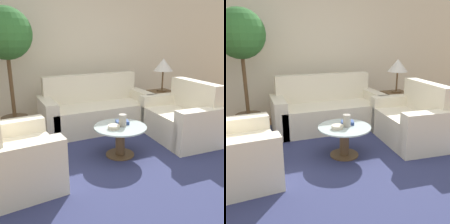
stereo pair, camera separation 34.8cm
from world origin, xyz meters
TOP-DOWN VIEW (x-y plane):
  - ground_plane at (0.00, 0.00)m, footprint 14.00×14.00m
  - wall_back at (0.00, 2.68)m, footprint 10.00×0.06m
  - rug at (0.04, 0.59)m, footprint 3.57×3.23m
  - sofa_main at (0.19, 1.79)m, footprint 1.93×0.80m
  - armchair at (-1.30, 0.46)m, footprint 0.80×1.02m
  - loveseat at (1.21, 0.73)m, footprint 0.85×1.27m
  - coffee_table at (0.04, 0.59)m, footprint 0.71×0.71m
  - side_table at (1.49, 1.63)m, footprint 0.45×0.45m
  - table_lamp at (1.49, 1.63)m, footprint 0.36×0.36m
  - potted_plant at (-1.15, 2.06)m, footprint 0.79×0.79m
  - vase at (0.07, 0.59)m, footprint 0.10×0.10m
  - bowl at (-0.08, 0.55)m, footprint 0.15×0.15m
  - book_stack at (0.12, 0.68)m, footprint 0.20×0.18m

SIDE VIEW (x-z plane):
  - ground_plane at x=0.00m, z-range 0.00..0.00m
  - rug at x=0.04m, z-range 0.00..0.01m
  - coffee_table at x=0.04m, z-range 0.06..0.48m
  - side_table at x=1.49m, z-range 0.00..0.58m
  - armchair at x=-1.30m, z-range -0.15..0.74m
  - loveseat at x=1.21m, z-range -0.15..0.76m
  - sofa_main at x=0.19m, z-range -0.16..0.76m
  - book_stack at x=0.12m, z-range 0.42..0.46m
  - bowl at x=-0.08m, z-range 0.42..0.47m
  - vase at x=0.07m, z-range 0.42..0.58m
  - table_lamp at x=1.49m, z-range 0.75..1.37m
  - wall_back at x=0.00m, z-range 0.00..2.60m
  - potted_plant at x=-1.15m, z-range 0.46..2.47m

